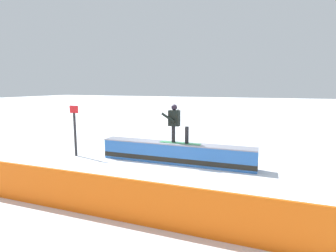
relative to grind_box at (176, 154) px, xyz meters
name	(u,v)px	position (x,y,z in m)	size (l,w,h in m)	color
ground_plane	(176,163)	(0.00, 0.00, -0.35)	(120.00, 120.00, 0.00)	white
grind_box	(176,154)	(0.00, 0.00, 0.00)	(5.83, 0.74, 0.78)	blue
snowboarder	(176,122)	(0.01, 0.00, 1.20)	(1.55, 0.42, 1.43)	#368655
safety_fence	(105,197)	(0.00, 4.50, 0.13)	(8.97, 0.06, 0.96)	#F05D0F
trail_marker	(75,129)	(4.21, 0.49, 0.76)	(0.40, 0.10, 2.08)	#262628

